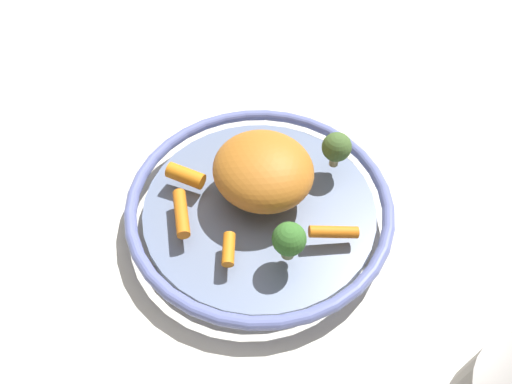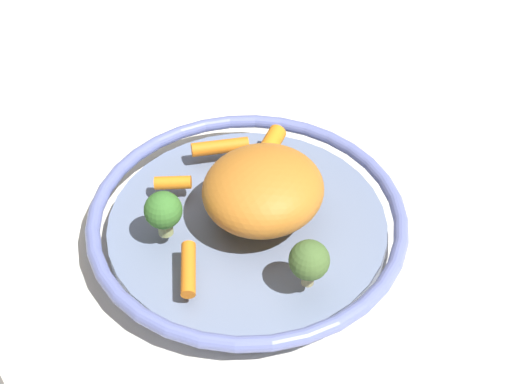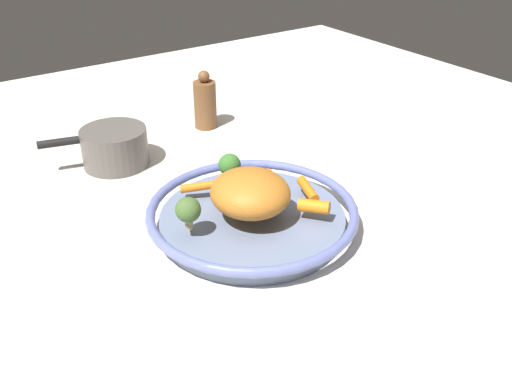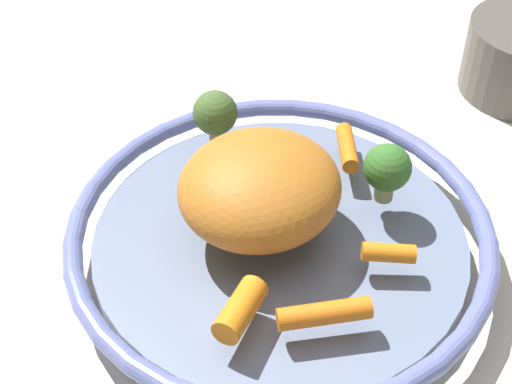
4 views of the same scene
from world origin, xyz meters
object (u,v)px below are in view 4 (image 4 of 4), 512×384
(baby_carrot_center, at_px, (389,253))
(broccoli_floret_edge, at_px, (387,169))
(serving_bowl, at_px, (280,241))
(baby_carrot_right, at_px, (347,147))
(roast_chicken_piece, at_px, (260,188))
(broccoli_floret_mid, at_px, (213,114))
(baby_carrot_near_rim, at_px, (324,313))
(baby_carrot_left, at_px, (240,309))

(baby_carrot_center, bearing_deg, broccoli_floret_edge, -32.02)
(serving_bowl, height_order, baby_carrot_right, baby_carrot_right)
(roast_chicken_piece, bearing_deg, broccoli_floret_mid, -5.80)
(serving_bowl, bearing_deg, roast_chicken_piece, 45.14)
(baby_carrot_near_rim, distance_m, broccoli_floret_edge, 0.14)
(baby_carrot_right, relative_size, baby_carrot_center, 1.46)
(baby_carrot_right, distance_m, baby_carrot_center, 0.13)
(baby_carrot_right, bearing_deg, serving_bowl, 116.95)
(roast_chicken_piece, xyz_separation_m, baby_carrot_left, (-0.08, 0.06, -0.02))
(baby_carrot_right, distance_m, broccoli_floret_mid, 0.12)
(serving_bowl, distance_m, baby_carrot_right, 0.11)
(serving_bowl, relative_size, baby_carrot_center, 8.61)
(serving_bowl, relative_size, broccoli_floret_mid, 6.58)
(broccoli_floret_edge, relative_size, broccoli_floret_mid, 1.00)
(baby_carrot_center, distance_m, broccoli_floret_mid, 0.20)
(baby_carrot_center, bearing_deg, roast_chicken_piece, 37.78)
(serving_bowl, relative_size, baby_carrot_near_rim, 5.20)
(baby_carrot_center, bearing_deg, baby_carrot_left, 88.92)
(roast_chicken_piece, relative_size, baby_carrot_right, 2.20)
(baby_carrot_right, xyz_separation_m, broccoli_floret_edge, (-0.06, 0.00, 0.02))
(baby_carrot_center, distance_m, baby_carrot_left, 0.13)
(roast_chicken_piece, height_order, baby_carrot_left, roast_chicken_piece)
(baby_carrot_near_rim, distance_m, broccoli_floret_mid, 0.22)
(serving_bowl, height_order, baby_carrot_center, baby_carrot_center)
(serving_bowl, xyz_separation_m, baby_carrot_center, (-0.07, -0.05, 0.03))
(roast_chicken_piece, distance_m, baby_carrot_left, 0.11)
(roast_chicken_piece, xyz_separation_m, baby_carrot_center, (-0.09, -0.07, -0.03))
(roast_chicken_piece, relative_size, broccoli_floret_mid, 2.47)
(baby_carrot_left, bearing_deg, roast_chicken_piece, -35.98)
(serving_bowl, distance_m, broccoli_floret_mid, 0.13)
(serving_bowl, xyz_separation_m, roast_chicken_piece, (0.01, 0.01, 0.06))
(baby_carrot_left, relative_size, broccoli_floret_mid, 0.94)
(serving_bowl, xyz_separation_m, baby_carrot_left, (-0.07, 0.07, 0.03))
(serving_bowl, xyz_separation_m, broccoli_floret_mid, (0.12, 0.00, 0.05))
(baby_carrot_left, xyz_separation_m, broccoli_floret_edge, (0.06, -0.17, 0.02))
(baby_carrot_right, relative_size, baby_carrot_near_rim, 0.88)
(baby_carrot_left, bearing_deg, baby_carrot_center, -91.08)
(roast_chicken_piece, relative_size, baby_carrot_center, 3.22)
(baby_carrot_right, xyz_separation_m, baby_carrot_near_rim, (-0.15, 0.12, 0.00))
(baby_carrot_near_rim, bearing_deg, baby_carrot_center, -70.06)
(baby_carrot_center, bearing_deg, baby_carrot_near_rim, 109.94)
(roast_chicken_piece, height_order, baby_carrot_near_rim, roast_chicken_piece)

